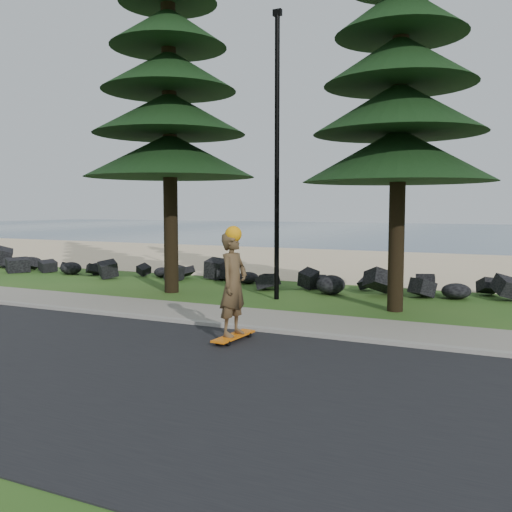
# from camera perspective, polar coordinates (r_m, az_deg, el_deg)

# --- Properties ---
(ground) EXTENTS (160.00, 160.00, 0.00)m
(ground) POSITION_cam_1_polar(r_m,az_deg,el_deg) (13.75, -3.32, -6.27)
(ground) COLOR #2B571B
(ground) RESTS_ON ground
(road) EXTENTS (160.00, 7.00, 0.02)m
(road) POSITION_cam_1_polar(r_m,az_deg,el_deg) (10.16, -15.93, -10.47)
(road) COLOR black
(road) RESTS_ON ground
(kerb) EXTENTS (160.00, 0.20, 0.10)m
(kerb) POSITION_cam_1_polar(r_m,az_deg,el_deg) (12.98, -5.26, -6.74)
(kerb) COLOR gray
(kerb) RESTS_ON ground
(sidewalk) EXTENTS (160.00, 2.00, 0.08)m
(sidewalk) POSITION_cam_1_polar(r_m,az_deg,el_deg) (13.92, -2.92, -5.97)
(sidewalk) COLOR gray
(sidewalk) RESTS_ON ground
(beach_sand) EXTENTS (160.00, 15.00, 0.01)m
(beach_sand) POSITION_cam_1_polar(r_m,az_deg,el_deg) (27.23, 11.64, -0.76)
(beach_sand) COLOR beige
(beach_sand) RESTS_ON ground
(ocean) EXTENTS (160.00, 58.00, 0.01)m
(ocean) POSITION_cam_1_polar(r_m,az_deg,el_deg) (63.19, 19.72, 2.27)
(ocean) COLOR #3B5571
(ocean) RESTS_ON ground
(seawall_boulders) EXTENTS (60.00, 2.40, 1.10)m
(seawall_boulders) POSITION_cam_1_polar(r_m,az_deg,el_deg) (18.78, 5.00, -3.25)
(seawall_boulders) COLOR black
(seawall_boulders) RESTS_ON ground
(pine_left) EXTENTS (5.20, 5.20, 13.78)m
(pine_left) POSITION_cam_1_polar(r_m,az_deg,el_deg) (18.86, -8.80, 23.50)
(pine_left) COLOR black
(pine_left) RESTS_ON ground
(lamp_post) EXTENTS (0.25, 0.14, 8.14)m
(lamp_post) POSITION_cam_1_polar(r_m,az_deg,el_deg) (16.42, 2.11, 10.06)
(lamp_post) COLOR black
(lamp_post) RESTS_ON ground
(skateboarder) EXTENTS (0.53, 1.24, 2.29)m
(skateboarder) POSITION_cam_1_polar(r_m,az_deg,el_deg) (11.24, -2.26, -2.87)
(skateboarder) COLOR orange
(skateboarder) RESTS_ON ground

